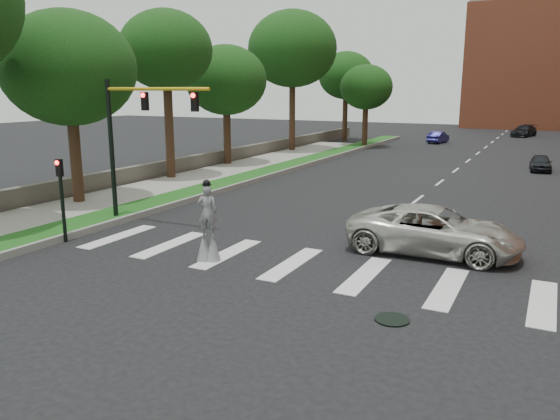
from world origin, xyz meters
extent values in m
plane|color=black|center=(0.00, 0.00, 0.00)|extent=(160.00, 160.00, 0.00)
cube|color=#164C15|center=(-11.50, 20.00, 0.12)|extent=(2.00, 60.00, 0.25)
cube|color=gray|center=(-10.45, 20.00, 0.14)|extent=(0.20, 60.00, 0.28)
cube|color=gray|center=(-14.50, 10.00, 0.09)|extent=(4.00, 60.00, 0.18)
cube|color=#514C45|center=(-17.00, 22.00, 0.55)|extent=(0.50, 56.00, 1.10)
cylinder|color=black|center=(3.00, -2.00, 0.02)|extent=(0.90, 0.90, 0.04)
cylinder|color=black|center=(-11.00, 3.00, 3.10)|extent=(0.20, 0.20, 6.20)
cylinder|color=gold|center=(-8.40, 3.00, 5.80)|extent=(5.20, 0.14, 0.14)
cube|color=black|center=(-9.00, 3.00, 5.30)|extent=(0.28, 0.18, 0.75)
cylinder|color=#FF0C0C|center=(-9.00, 2.90, 5.55)|extent=(0.18, 0.06, 0.18)
cube|color=black|center=(-6.50, 3.00, 5.30)|extent=(0.28, 0.18, 0.75)
cylinder|color=#FF0C0C|center=(-6.50, 2.90, 5.55)|extent=(0.18, 0.06, 0.18)
cylinder|color=black|center=(-10.30, -0.50, 1.50)|extent=(0.14, 0.14, 3.00)
cube|color=black|center=(-10.30, -0.50, 2.90)|extent=(0.25, 0.16, 0.65)
cylinder|color=#FF0C0C|center=(-10.30, -0.60, 3.10)|extent=(0.16, 0.05, 0.16)
cylinder|color=#342014|center=(-3.85, 0.08, 0.41)|extent=(0.07, 0.07, 0.82)
cylinder|color=#342014|center=(-4.15, -0.04, 0.41)|extent=(0.07, 0.07, 0.82)
cone|color=slate|center=(-3.85, 0.08, 0.51)|extent=(0.52, 0.52, 1.02)
cone|color=slate|center=(-4.15, -0.04, 0.51)|extent=(0.52, 0.52, 1.02)
imported|color=slate|center=(-4.00, 0.02, 1.74)|extent=(0.79, 0.66, 1.83)
sphere|color=black|center=(-4.00, 0.02, 2.71)|extent=(0.26, 0.26, 0.26)
cylinder|color=black|center=(-4.00, 0.02, 2.66)|extent=(0.34, 0.34, 0.02)
cube|color=gold|center=(-4.05, 0.15, 2.24)|extent=(0.22, 0.05, 0.10)
imported|color=beige|center=(2.73, 4.41, 0.85)|extent=(6.10, 2.84, 1.69)
imported|color=black|center=(5.49, 28.37, 0.59)|extent=(1.66, 3.55, 1.17)
imported|color=navy|center=(-5.22, 46.26, 0.63)|extent=(1.80, 3.94, 1.25)
imported|color=black|center=(2.65, 59.40, 0.71)|extent=(3.18, 5.23, 1.42)
cylinder|color=#342014|center=(-15.24, 4.86, 2.57)|extent=(0.56, 0.56, 5.15)
ellipsoid|color=black|center=(-15.24, 4.86, 6.78)|extent=(6.55, 6.55, 5.57)
cylinder|color=#342014|center=(-15.91, 13.30, 3.36)|extent=(0.56, 0.56, 6.72)
ellipsoid|color=black|center=(-15.91, 13.30, 8.17)|extent=(5.81, 5.81, 4.94)
cylinder|color=#342014|center=(-16.18, 20.63, 2.46)|extent=(0.56, 0.56, 4.92)
ellipsoid|color=black|center=(-16.18, 20.63, 6.44)|extent=(6.10, 6.10, 5.19)
cylinder|color=#342014|center=(-15.83, 31.41, 3.66)|extent=(0.56, 0.56, 7.32)
ellipsoid|color=black|center=(-15.83, 31.41, 9.34)|extent=(8.08, 8.08, 6.87)
cylinder|color=#342014|center=(-15.13, 43.74, 2.86)|extent=(0.56, 0.56, 5.72)
ellipsoid|color=black|center=(-15.13, 43.74, 7.25)|extent=(6.13, 6.13, 5.21)
cylinder|color=#342014|center=(-11.03, 38.41, 2.33)|extent=(0.56, 0.56, 4.66)
ellipsoid|color=black|center=(-11.03, 38.41, 5.96)|extent=(5.21, 5.21, 4.43)
camera|label=1|loc=(6.31, -14.95, 5.81)|focal=35.00mm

